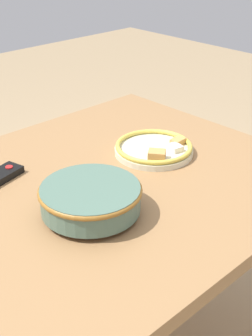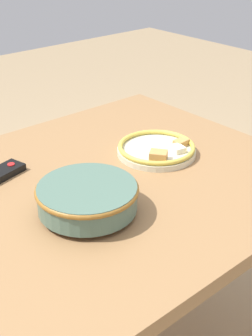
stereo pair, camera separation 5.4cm
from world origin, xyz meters
The scene contains 3 objects.
dining_table centered at (0.00, 0.00, 0.64)m, with size 1.15×0.93×0.73m.
noodle_bowl centered at (-0.11, -0.10, 0.78)m, with size 0.25×0.25×0.08m.
food_plate centered at (0.24, 0.02, 0.75)m, with size 0.24×0.24×0.05m.
Camera 1 is at (-0.71, -0.86, 1.38)m, focal length 50.00 mm.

